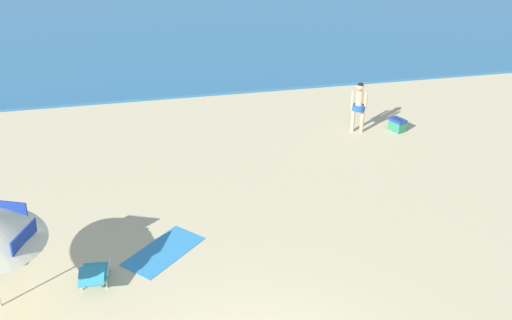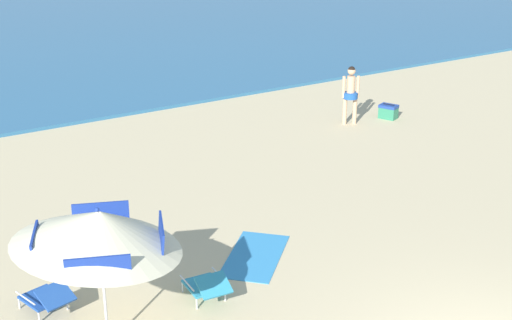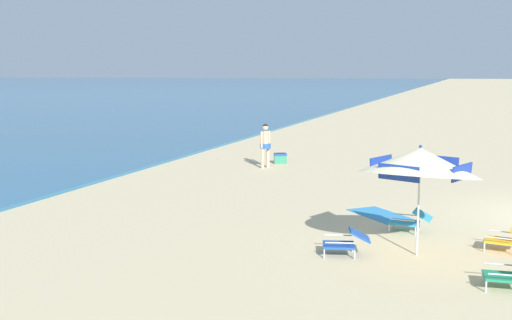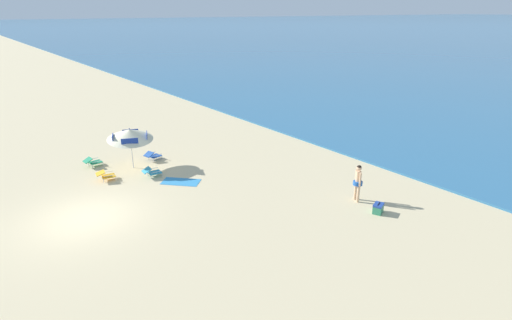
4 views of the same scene
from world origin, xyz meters
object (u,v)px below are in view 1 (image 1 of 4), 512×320
Objects in this scene: person_standing_near_shore at (359,104)px; cooler_box at (397,125)px; beach_towel at (164,251)px; lounge_chair_spare_folded at (94,274)px.

person_standing_near_shore is 1.49m from cooler_box.
person_standing_near_shore reaches higher than beach_towel.
cooler_box is 0.33× the size of beach_towel.
beach_towel is (-6.44, -5.11, -0.94)m from person_standing_near_shore.
person_standing_near_shore is at bearing 38.40° from beach_towel.
lounge_chair_spare_folded is at bearing -143.01° from person_standing_near_shore.
lounge_chair_spare_folded is 1.67m from beach_towel.
person_standing_near_shore is 0.91× the size of beach_towel.
beach_towel is at bearing 29.95° from lounge_chair_spare_folded.
lounge_chair_spare_folded is at bearing -150.05° from beach_towel.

